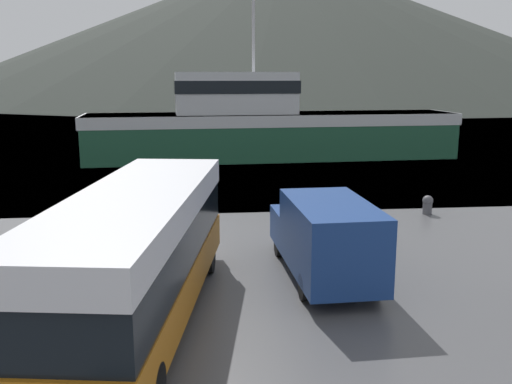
% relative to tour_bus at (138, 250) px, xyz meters
% --- Properties ---
extents(water_surface, '(240.00, 240.00, 0.00)m').
position_rel_tour_bus_xyz_m(water_surface, '(1.43, 130.67, -1.79)').
color(water_surface, '#475B6B').
rests_on(water_surface, ground).
extents(hill_backdrop, '(195.66, 195.66, 39.36)m').
position_rel_tour_bus_xyz_m(hill_backdrop, '(26.80, 157.58, 17.89)').
color(hill_backdrop, '#2D332D').
rests_on(hill_backdrop, ground).
extents(tour_bus, '(4.13, 10.54, 3.17)m').
position_rel_tour_bus_xyz_m(tour_bus, '(0.00, 0.00, 0.00)').
color(tour_bus, '#B26614').
rests_on(tour_bus, ground).
extents(delivery_van, '(2.32, 6.08, 2.36)m').
position_rel_tour_bus_xyz_m(delivery_van, '(4.99, 2.55, -0.54)').
color(delivery_van, navy).
rests_on(delivery_van, ground).
extents(fishing_boat, '(25.86, 6.15, 12.76)m').
position_rel_tour_bus_xyz_m(fishing_boat, '(6.14, 26.44, 0.51)').
color(fishing_boat, '#1E5138').
rests_on(fishing_boat, water_surface).
extents(small_boat, '(4.99, 7.76, 0.74)m').
position_rel_tour_bus_xyz_m(small_boat, '(-4.31, 40.22, -1.42)').
color(small_boat, '#1E5138').
rests_on(small_boat, water_surface).
extents(mooring_bollard, '(0.44, 0.44, 0.80)m').
position_rel_tour_bus_xyz_m(mooring_bollard, '(10.98, 9.66, -1.37)').
color(mooring_bollard, '#4C4C51').
rests_on(mooring_bollard, ground).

